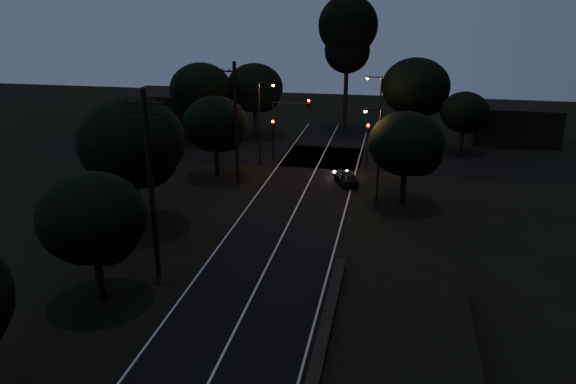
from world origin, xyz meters
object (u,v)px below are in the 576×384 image
(streetlight_a, at_px, (261,118))
(signal_left, at_px, (273,132))
(utility_pole_far, at_px, (236,123))
(streetlight_b, at_px, (378,110))
(signal_right, at_px, (368,137))
(car, at_px, (346,177))
(utility_pole_mid, at_px, (151,183))
(tall_pine, at_px, (348,34))
(signal_mast, at_px, (290,118))
(streetlight_c, at_px, (377,149))

(streetlight_a, bearing_deg, signal_left, 70.41)
(utility_pole_far, bearing_deg, streetlight_b, 46.70)
(signal_right, height_order, car, signal_right)
(utility_pole_far, height_order, car, utility_pole_far)
(utility_pole_mid, xyz_separation_m, tall_pine, (7.00, 40.00, 5.55))
(utility_pole_far, xyz_separation_m, signal_mast, (3.09, 7.99, -1.15))
(signal_right, bearing_deg, utility_pole_mid, -112.99)
(utility_pole_mid, distance_m, streetlight_b, 31.15)
(tall_pine, xyz_separation_m, signal_right, (3.60, -15.01, -8.45))
(streetlight_a, bearing_deg, utility_pole_far, -96.59)
(utility_pole_mid, relative_size, signal_right, 2.68)
(streetlight_c, bearing_deg, car, 123.58)
(tall_pine, bearing_deg, utility_pole_far, -106.93)
(signal_right, height_order, signal_mast, signal_mast)
(signal_left, bearing_deg, car, -37.69)
(streetlight_a, distance_m, streetlight_b, 12.19)
(streetlight_c, bearing_deg, streetlight_b, 92.14)
(streetlight_a, bearing_deg, car, -25.40)
(signal_right, bearing_deg, utility_pole_far, -143.00)
(tall_pine, bearing_deg, streetlight_c, -79.07)
(signal_mast, bearing_deg, streetlight_b, 25.99)
(streetlight_c, bearing_deg, utility_pole_mid, -128.26)
(tall_pine, distance_m, streetlight_b, 13.56)
(utility_pole_far, bearing_deg, streetlight_c, -9.60)
(streetlight_a, bearing_deg, signal_mast, 39.77)
(signal_mast, height_order, streetlight_a, streetlight_a)
(utility_pole_mid, bearing_deg, car, 64.12)
(streetlight_b, relative_size, streetlight_c, 1.07)
(utility_pole_mid, bearing_deg, utility_pole_far, 90.00)
(utility_pole_mid, relative_size, utility_pole_far, 1.05)
(utility_pole_far, relative_size, car, 2.93)
(signal_left, xyz_separation_m, streetlight_c, (10.43, -9.99, 1.51))
(signal_left, bearing_deg, signal_right, 0.00)
(utility_pole_far, xyz_separation_m, streetlight_b, (11.31, 12.00, -0.85))
(utility_pole_far, xyz_separation_m, car, (9.20, 1.96, -4.87))
(utility_pole_mid, bearing_deg, streetlight_a, 88.27)
(utility_pole_far, bearing_deg, signal_right, 37.00)
(signal_left, height_order, streetlight_a, streetlight_a)
(signal_right, relative_size, streetlight_a, 0.51)
(signal_mast, height_order, streetlight_c, streetlight_c)
(utility_pole_far, xyz_separation_m, signal_right, (10.60, 7.99, -2.65))
(tall_pine, bearing_deg, car, -84.03)
(utility_pole_far, xyz_separation_m, signal_left, (1.40, 7.99, -2.65))
(signal_mast, bearing_deg, streetlight_c, -48.81)
(utility_pole_mid, height_order, streetlight_a, utility_pole_mid)
(streetlight_b, bearing_deg, streetlight_a, -150.52)
(utility_pole_far, xyz_separation_m, streetlight_c, (11.83, -2.00, -1.13))
(streetlight_a, distance_m, streetlight_c, 13.72)
(utility_pole_mid, bearing_deg, streetlight_b, 68.70)
(signal_right, bearing_deg, signal_mast, 179.97)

